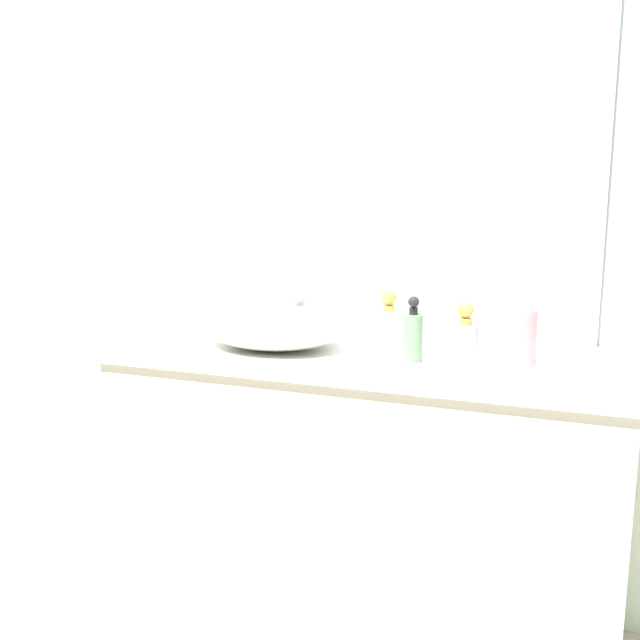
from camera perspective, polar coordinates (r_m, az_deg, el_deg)
bathroom_wall_rear at (r=2.26m, az=4.12°, el=10.52°), size 6.00×0.06×2.60m
vanity_counter at (r=2.13m, az=3.44°, el=-13.63°), size 1.41×0.55×0.86m
wall_mirror_panel at (r=2.20m, az=5.86°, el=11.71°), size 1.19×0.01×0.98m
sink_basin at (r=2.02m, az=-3.65°, el=-0.56°), size 0.40×0.33×0.11m
faucet at (r=2.18m, az=-1.74°, el=1.06°), size 0.03×0.13×0.15m
soap_dispenser at (r=1.87m, az=7.29°, el=-1.12°), size 0.05×0.05×0.17m
lotion_bottle at (r=1.90m, az=11.27°, el=-1.33°), size 0.08×0.08×0.16m
perfume_bottle at (r=2.07m, az=5.39°, el=-0.22°), size 0.07×0.07×0.15m
spray_can at (r=1.89m, az=15.52°, el=-1.22°), size 0.08×0.08×0.16m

